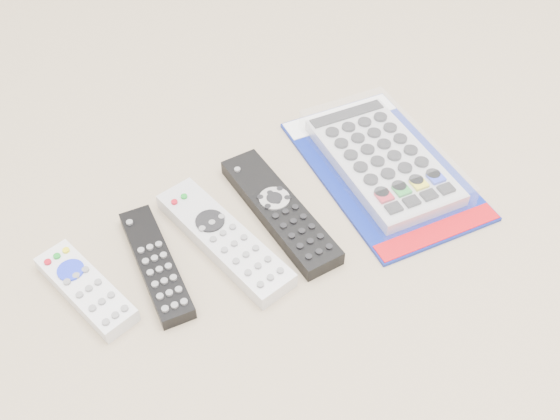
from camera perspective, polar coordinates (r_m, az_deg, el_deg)
remote_small_grey at (r=0.81m, az=-17.32°, el=-6.88°), size 0.07×0.16×0.02m
remote_slim_black at (r=0.81m, az=-11.27°, el=-4.84°), size 0.08×0.19×0.02m
remote_silver_dvd at (r=0.82m, az=-5.15°, el=-2.68°), size 0.07×0.23×0.03m
remote_large_black at (r=0.85m, az=-0.04°, el=-0.04°), size 0.08×0.24×0.03m
jumbo_remote_packaged at (r=0.93m, az=9.36°, el=4.59°), size 0.25×0.34×0.04m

